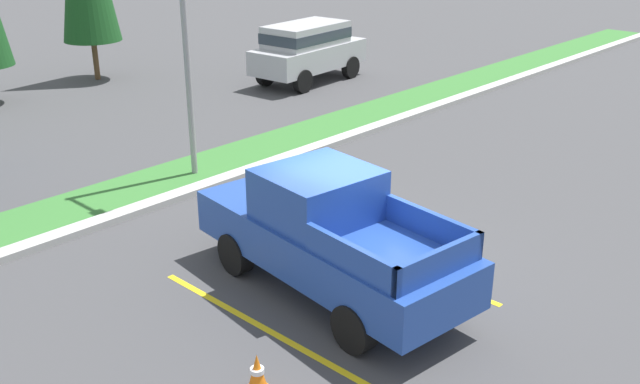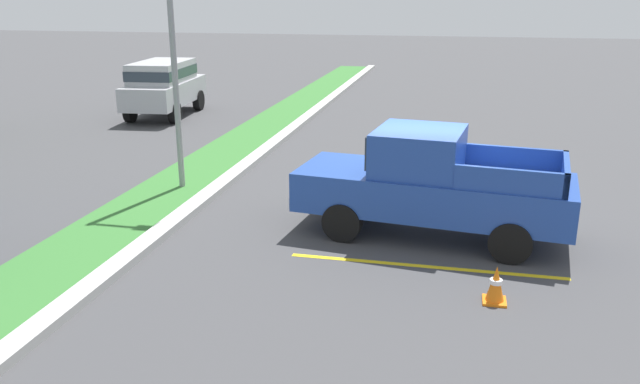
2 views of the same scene
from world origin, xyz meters
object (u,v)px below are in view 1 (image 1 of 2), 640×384
object	(u,v)px
suv_distant	(308,48)
traffic_cone	(257,374)
pickup_truck_main	(328,234)
street_light	(187,3)

from	to	relation	value
suv_distant	traffic_cone	world-z (taller)	suv_distant
pickup_truck_main	traffic_cone	world-z (taller)	pickup_truck_main
pickup_truck_main	traffic_cone	xyz separation A→B (m)	(-2.67, -1.17, -0.75)
pickup_truck_main	traffic_cone	size ratio (longest dim) A/B	9.03
suv_distant	traffic_cone	xyz separation A→B (m)	(-13.22, -11.77, -0.95)
street_light	traffic_cone	world-z (taller)	street_light
suv_distant	street_light	xyz separation A→B (m)	(-8.70, -4.73, 2.83)
pickup_truck_main	suv_distant	size ratio (longest dim) A/B	1.14
pickup_truck_main	traffic_cone	bearing A→B (deg)	-156.37
suv_distant	street_light	size ratio (longest dim) A/B	0.68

